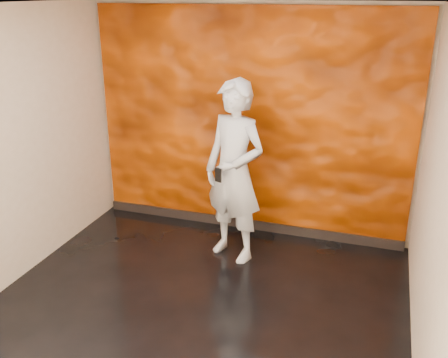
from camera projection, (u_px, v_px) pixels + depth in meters
room at (188, 177)px, 4.30m from camera, size 4.02×4.02×2.81m
feature_wall at (249, 124)px, 6.05m from camera, size 3.90×0.06×2.75m
baseboard at (246, 224)px, 6.48m from camera, size 3.90×0.04×0.12m
man at (234, 172)px, 5.49m from camera, size 0.87×0.73×2.05m
phone at (218, 175)px, 5.28m from camera, size 0.08×0.05×0.15m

